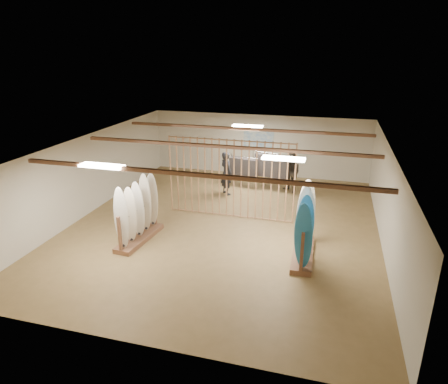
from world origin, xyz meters
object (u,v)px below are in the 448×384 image
(rack_right, at_px, (304,235))
(shopper_b, at_px, (291,170))
(rack_left, at_px, (138,220))
(clothing_rack_a, at_px, (243,167))
(clothing_rack_b, at_px, (272,166))
(shopper_a, at_px, (226,170))

(rack_right, distance_m, shopper_b, 5.52)
(rack_left, height_order, clothing_rack_a, rack_left)
(rack_right, height_order, clothing_rack_b, rack_right)
(clothing_rack_a, relative_size, shopper_b, 0.73)
(shopper_a, bearing_deg, rack_left, 115.85)
(rack_right, bearing_deg, rack_left, -178.17)
(rack_left, height_order, clothing_rack_b, rack_left)
(rack_left, bearing_deg, clothing_rack_b, 65.60)
(clothing_rack_a, height_order, shopper_a, shopper_a)
(rack_right, distance_m, clothing_rack_b, 5.70)
(rack_left, xyz_separation_m, clothing_rack_a, (1.99, 5.74, 0.22))
(clothing_rack_a, bearing_deg, clothing_rack_b, 7.93)
(clothing_rack_a, relative_size, clothing_rack_b, 0.84)
(rack_left, relative_size, shopper_a, 1.06)
(clothing_rack_a, xyz_separation_m, clothing_rack_b, (1.21, -0.05, 0.17))
(shopper_a, bearing_deg, clothing_rack_a, -72.40)
(clothing_rack_a, height_order, shopper_b, shopper_b)
(rack_right, height_order, shopper_b, rack_right)
(shopper_a, height_order, shopper_b, shopper_a)
(rack_right, relative_size, shopper_b, 1.16)
(clothing_rack_b, relative_size, shopper_b, 0.87)
(shopper_a, xyz_separation_m, shopper_b, (2.49, 0.96, -0.07))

